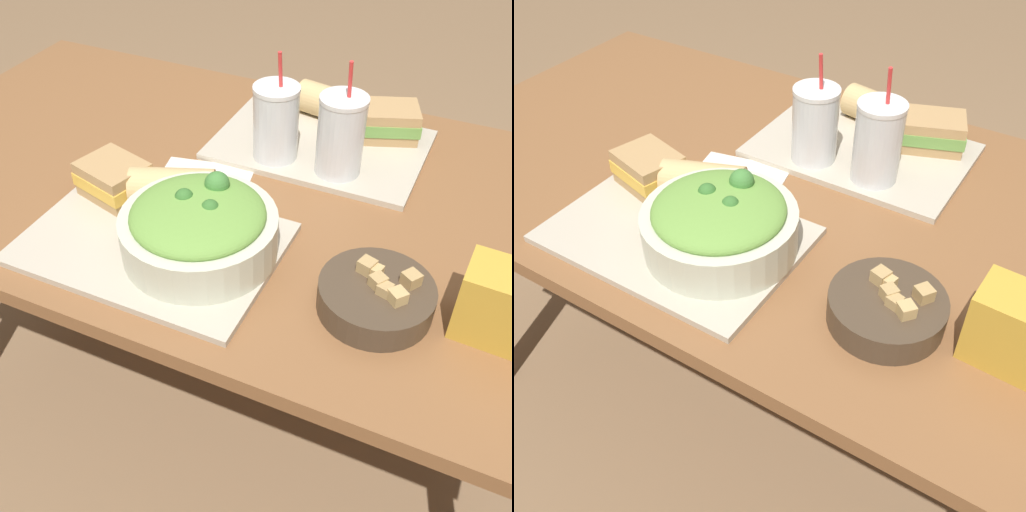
# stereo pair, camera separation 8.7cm
# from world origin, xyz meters

# --- Properties ---
(ground_plane) EXTENTS (12.00, 12.00, 0.00)m
(ground_plane) POSITION_xyz_m (0.00, 0.00, 0.00)
(ground_plane) COLOR #846647
(dining_table) EXTENTS (1.42, 0.82, 0.71)m
(dining_table) POSITION_xyz_m (0.00, 0.00, 0.62)
(dining_table) COLOR brown
(dining_table) RESTS_ON ground_plane
(tray_near) EXTENTS (0.41, 0.29, 0.01)m
(tray_near) POSITION_xyz_m (-0.03, -0.22, 0.72)
(tray_near) COLOR #BCB29E
(tray_near) RESTS_ON dining_table
(tray_far) EXTENTS (0.41, 0.29, 0.01)m
(tray_far) POSITION_xyz_m (0.12, 0.18, 0.72)
(tray_far) COLOR #BCB29E
(tray_far) RESTS_ON dining_table
(salad_bowl) EXTENTS (0.25, 0.25, 0.12)m
(salad_bowl) POSITION_xyz_m (0.06, -0.21, 0.77)
(salad_bowl) COLOR beige
(salad_bowl) RESTS_ON tray_near
(soup_bowl) EXTENTS (0.17, 0.17, 0.07)m
(soup_bowl) POSITION_xyz_m (0.34, -0.21, 0.74)
(soup_bowl) COLOR #473828
(soup_bowl) RESTS_ON dining_table
(sandwich_near) EXTENTS (0.14, 0.12, 0.06)m
(sandwich_near) POSITION_xyz_m (-0.15, -0.14, 0.76)
(sandwich_near) COLOR tan
(sandwich_near) RESTS_ON tray_near
(baguette_near) EXTENTS (0.16, 0.12, 0.07)m
(baguette_near) POSITION_xyz_m (-0.04, -0.12, 0.76)
(baguette_near) COLOR tan
(baguette_near) RESTS_ON tray_near
(sandwich_far) EXTENTS (0.15, 0.13, 0.06)m
(sandwich_far) POSITION_xyz_m (0.23, 0.26, 0.76)
(sandwich_far) COLOR tan
(sandwich_far) RESTS_ON tray_far
(baguette_far) EXTENTS (0.12, 0.09, 0.07)m
(baguette_far) POSITION_xyz_m (0.09, 0.29, 0.76)
(baguette_far) COLOR tan
(baguette_far) RESTS_ON tray_far
(drink_cup_dark) EXTENTS (0.09, 0.09, 0.21)m
(drink_cup_dark) POSITION_xyz_m (0.06, 0.10, 0.79)
(drink_cup_dark) COLOR silver
(drink_cup_dark) RESTS_ON tray_far
(drink_cup_red) EXTENTS (0.09, 0.09, 0.22)m
(drink_cup_red) POSITION_xyz_m (0.18, 0.10, 0.80)
(drink_cup_red) COLOR silver
(drink_cup_red) RESTS_ON tray_far
(napkin_folded) EXTENTS (0.19, 0.15, 0.00)m
(napkin_folded) POSITION_xyz_m (-0.04, -0.02, 0.72)
(napkin_folded) COLOR silver
(napkin_folded) RESTS_ON dining_table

